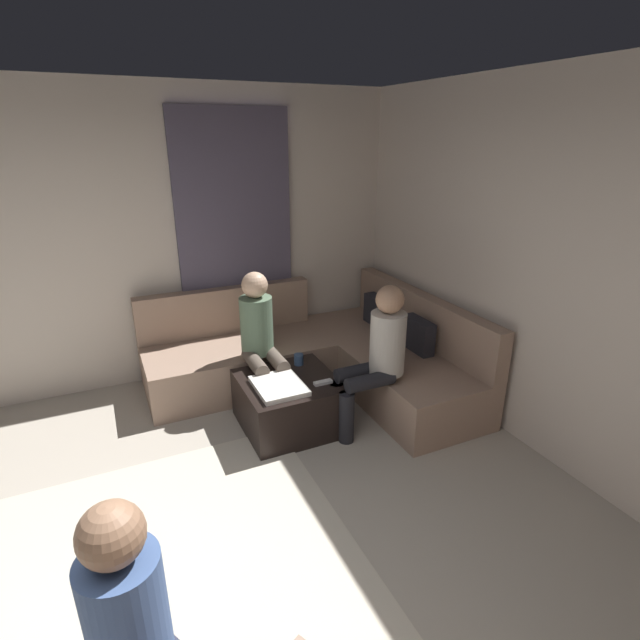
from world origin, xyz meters
TOP-DOWN VIEW (x-y plane):
  - wall_back at (0.00, 2.94)m, footprint 6.00×0.12m
  - wall_left at (-2.94, 0.00)m, footprint 0.12×6.00m
  - curtain_panel at (-2.84, 1.30)m, footprint 0.06×1.10m
  - area_rug at (-0.20, 0.10)m, footprint 2.60×2.20m
  - sectional_couch at (-2.08, 1.88)m, footprint 2.10×2.55m
  - ottoman at (-1.54, 1.31)m, footprint 0.76×0.76m
  - folded_blanket at (-1.44, 1.19)m, footprint 0.44×0.36m
  - coffee_mug at (-1.76, 1.49)m, footprint 0.08×0.08m
  - game_remote at (-1.36, 1.53)m, footprint 0.05×0.15m
  - person_on_couch_back at (-1.23, 1.93)m, footprint 0.30×0.60m
  - person_on_couch_side at (-1.93, 1.22)m, footprint 0.60×0.30m

SIDE VIEW (x-z plane):
  - area_rug at x=-0.20m, z-range 0.00..0.01m
  - ottoman at x=-1.54m, z-range 0.00..0.42m
  - sectional_couch at x=-2.08m, z-range -0.15..0.72m
  - game_remote at x=-1.36m, z-range 0.42..0.44m
  - folded_blanket at x=-1.44m, z-range 0.42..0.46m
  - coffee_mug at x=-1.76m, z-range 0.42..0.52m
  - person_on_couch_back at x=-1.23m, z-range 0.06..1.26m
  - person_on_couch_side at x=-1.93m, z-range 0.06..1.26m
  - curtain_panel at x=-2.84m, z-range 0.00..2.50m
  - wall_back at x=0.00m, z-range 0.00..2.70m
  - wall_left at x=-2.94m, z-range 0.00..2.70m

